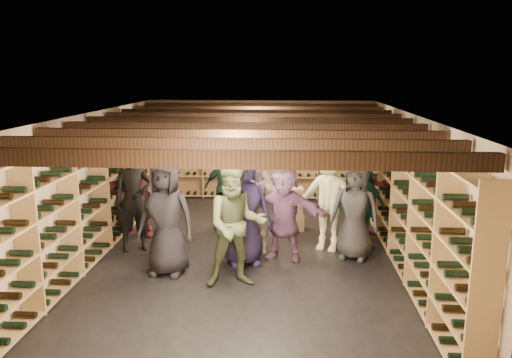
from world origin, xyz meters
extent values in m
plane|color=black|center=(0.00, 0.00, 0.00)|extent=(8.00, 8.00, 0.00)
cube|color=#C4B398|center=(0.00, 4.00, 1.20)|extent=(5.50, 0.02, 2.40)
cube|color=#C4B398|center=(0.00, -4.00, 1.20)|extent=(5.50, 0.02, 2.40)
cube|color=#C4B398|center=(-2.75, 0.00, 1.20)|extent=(0.02, 8.00, 2.40)
cube|color=#C4B398|center=(2.75, 0.00, 1.20)|extent=(0.02, 8.00, 2.40)
cube|color=beige|center=(0.00, 0.00, 2.40)|extent=(5.50, 8.00, 0.01)
cube|color=black|center=(0.00, -3.50, 2.26)|extent=(5.40, 0.12, 0.18)
cube|color=black|center=(0.00, -2.62, 2.26)|extent=(5.40, 0.12, 0.18)
cube|color=black|center=(0.00, -1.75, 2.26)|extent=(5.40, 0.12, 0.18)
cube|color=black|center=(0.00, -0.88, 2.26)|extent=(5.40, 0.12, 0.18)
cube|color=black|center=(0.00, 0.00, 2.26)|extent=(5.40, 0.12, 0.18)
cube|color=black|center=(0.00, 0.88, 2.26)|extent=(5.40, 0.12, 0.18)
cube|color=black|center=(0.00, 1.75, 2.26)|extent=(5.40, 0.12, 0.18)
cube|color=black|center=(0.00, 2.62, 2.26)|extent=(5.40, 0.12, 0.18)
cube|color=black|center=(0.00, 3.50, 2.26)|extent=(5.40, 0.12, 0.18)
cube|color=tan|center=(-2.57, 0.00, 1.07)|extent=(0.32, 7.50, 2.15)
cube|color=tan|center=(2.57, 0.00, 1.07)|extent=(0.32, 7.50, 2.15)
cube|color=tan|center=(0.00, 3.83, 1.07)|extent=(4.70, 0.30, 2.15)
cube|color=#A38056|center=(0.74, 1.30, 0.09)|extent=(0.53, 0.38, 0.17)
cube|color=#A38056|center=(0.74, 1.30, 0.26)|extent=(0.53, 0.38, 0.17)
cube|color=#A38056|center=(0.74, 1.30, 0.43)|extent=(0.53, 0.38, 0.17)
cube|color=#A38056|center=(0.74, 1.30, 0.59)|extent=(0.53, 0.38, 0.17)
cube|color=#A38056|center=(0.74, 1.30, 0.77)|extent=(0.53, 0.38, 0.17)
cube|color=#A38056|center=(-0.47, 1.30, 0.09)|extent=(0.58, 0.48, 0.17)
cube|color=#A38056|center=(-0.47, 1.30, 0.26)|extent=(0.58, 0.48, 0.17)
cube|color=#A38056|center=(-0.47, 1.30, 0.43)|extent=(0.58, 0.48, 0.17)
cube|color=#A38056|center=(0.69, 2.97, 0.09)|extent=(0.50, 0.33, 0.17)
imported|color=black|center=(-1.17, -1.03, 0.91)|extent=(0.95, 0.69, 1.82)
imported|color=black|center=(-1.99, -0.02, 0.91)|extent=(0.78, 0.67, 1.81)
imported|color=#495435|center=(-0.05, -1.39, 0.92)|extent=(1.02, 0.86, 1.84)
imported|color=#ECE9B9|center=(1.39, 0.19, 0.95)|extent=(1.39, 1.09, 1.89)
imported|color=#1F7277|center=(2.01, 0.34, 0.75)|extent=(0.95, 0.68, 1.49)
imported|color=maroon|center=(-2.18, 0.76, 0.84)|extent=(1.58, 0.57, 1.69)
imported|color=#262049|center=(-0.02, -0.54, 0.92)|extent=(1.05, 0.87, 1.85)
imported|color=gray|center=(0.16, 0.01, 0.80)|extent=(0.63, 0.46, 1.61)
imported|color=#4C1720|center=(2.18, 0.97, 0.92)|extent=(1.08, 0.96, 1.83)
imported|color=#9F9D91|center=(-0.01, 1.30, 0.89)|extent=(1.26, 0.87, 1.78)
imported|color=#244F3E|center=(-0.56, 1.30, 0.80)|extent=(1.02, 0.74, 1.60)
imported|color=#885B8C|center=(0.63, -0.27, 0.81)|extent=(1.58, 0.85, 1.62)
imported|color=#35353A|center=(1.81, -0.18, 0.82)|extent=(0.92, 0.74, 1.65)
camera|label=1|loc=(0.69, -8.25, 3.10)|focal=35.00mm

